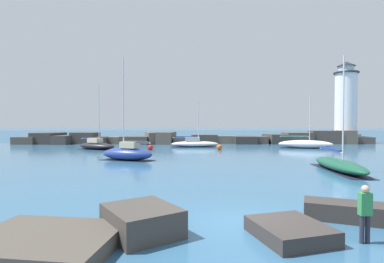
{
  "coord_description": "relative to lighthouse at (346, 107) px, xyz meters",
  "views": [
    {
      "loc": [
        -2.18,
        -10.99,
        3.72
      ],
      "look_at": [
        -0.73,
        28.79,
        2.72
      ],
      "focal_mm": 28.0,
      "sensor_mm": 36.0,
      "label": 1
    }
  ],
  "objects": [
    {
      "name": "ground_plane",
      "position": [
        -29.37,
        -45.27,
        -6.89
      ],
      "size": [
        600.0,
        600.0,
        0.0
      ],
      "primitive_type": "plane",
      "color": "#336084"
    },
    {
      "name": "open_sea_beyond",
      "position": [
        -29.37,
        60.46,
        -6.88
      ],
      "size": [
        400.0,
        116.0,
        0.01
      ],
      "color": "#235175",
      "rests_on": "ground"
    },
    {
      "name": "breakwater_jetty",
      "position": [
        -28.31,
        0.35,
        -5.96
      ],
      "size": [
        67.31,
        7.28,
        2.52
      ],
      "color": "#4C443D",
      "rests_on": "ground"
    },
    {
      "name": "lighthouse",
      "position": [
        0.0,
        0.0,
        0.0
      ],
      "size": [
        5.3,
        5.3,
        15.65
      ],
      "color": "gray",
      "rests_on": "ground"
    },
    {
      "name": "foreground_rocks",
      "position": [
        -29.43,
        -46.96,
        -6.54
      ],
      "size": [
        16.66,
        6.71,
        0.92
      ],
      "color": "#383330",
      "rests_on": "ground"
    },
    {
      "name": "sailboat_moored_0",
      "position": [
        -19.03,
        -33.05,
        -6.39
      ],
      "size": [
        2.62,
        8.51,
        8.95
      ],
      "color": "#195138",
      "rests_on": "ground"
    },
    {
      "name": "sailboat_moored_1",
      "position": [
        -12.58,
        -11.3,
        -6.24
      ],
      "size": [
        8.14,
        4.48,
        8.15
      ],
      "color": "white",
      "rests_on": "ground"
    },
    {
      "name": "sailboat_moored_2",
      "position": [
        -37.06,
        -25.47,
        -6.14
      ],
      "size": [
        6.06,
        4.13,
        10.5
      ],
      "color": "navy",
      "rests_on": "ground"
    },
    {
      "name": "sailboat_moored_3",
      "position": [
        -43.91,
        -12.19,
        -6.28
      ],
      "size": [
        6.78,
        5.24,
        9.63
      ],
      "color": "black",
      "rests_on": "ground"
    },
    {
      "name": "sailboat_moored_4",
      "position": [
        -29.39,
        -8.11,
        -6.31
      ],
      "size": [
        7.64,
        2.31,
        7.24
      ],
      "color": "silver",
      "rests_on": "ground"
    },
    {
      "name": "mooring_buoy_orange_near",
      "position": [
        -26.08,
        -13.55,
        -6.49
      ],
      "size": [
        0.78,
        0.78,
        0.98
      ],
      "color": "#EA5914",
      "rests_on": "ground"
    },
    {
      "name": "mooring_buoy_far_side",
      "position": [
        -35.95,
        -13.51,
        -6.51
      ],
      "size": [
        0.75,
        0.75,
        0.95
      ],
      "color": "red",
      "rests_on": "ground"
    },
    {
      "name": "person_on_rocks",
      "position": [
        -25.83,
        -47.24,
        -5.86
      ],
      "size": [
        0.36,
        0.24,
        1.82
      ],
      "color": "#282833",
      "rests_on": "ground"
    }
  ]
}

